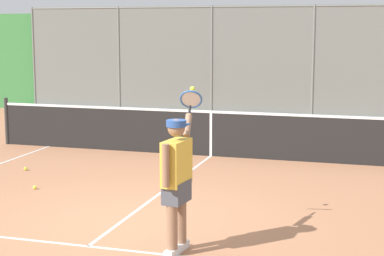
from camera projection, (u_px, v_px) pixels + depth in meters
ground_plane at (122, 222)px, 8.90m from camera, size 60.00×60.00×0.00m
court_line_markings at (81, 252)px, 7.71m from camera, size 7.64×10.63×0.01m
fence_backdrop at (265, 65)px, 19.03m from camera, size 17.76×1.37×3.29m
tennis_net at (211, 133)px, 13.34m from camera, size 9.82×0.09×1.07m
tennis_player at (177, 176)px, 7.55m from camera, size 0.37×1.38×1.91m
tennis_ball_near_baseline at (35, 187)px, 10.67m from camera, size 0.07×0.07×0.07m
tennis_ball_mid_court at (26, 169)px, 12.06m from camera, size 0.07×0.07×0.07m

